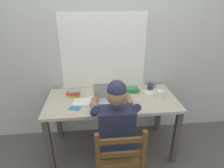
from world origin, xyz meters
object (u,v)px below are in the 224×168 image
Objects in this scene: computer_mouse at (130,105)px; coffee_mug_dark at (150,87)px; coffee_mug_spare at (98,90)px; landscape_photo_print at (75,108)px; book_stack_side at (131,90)px; laptop at (108,99)px; desk at (112,106)px; wooden_chair at (118,164)px; seated_person at (115,126)px; book_stack_main at (74,93)px; coffee_mug_white at (159,94)px.

coffee_mug_dark reaches higher than computer_mouse.
landscape_photo_print is (-0.27, -0.33, -0.05)m from coffee_mug_spare.
book_stack_side reaches higher than landscape_photo_print.
laptop reaches higher than coffee_mug_spare.
wooden_chair reaches higher than desk.
book_stack_side is (0.28, 0.61, 0.11)m from seated_person.
desk is 4.76× the size of laptop.
desk is 0.29m from computer_mouse.
seated_person is at bearing -75.42° from coffee_mug_spare.
desk is at bearing 89.01° from wooden_chair.
desk is 0.34m from book_stack_side.
seated_person is 10.77× the size of coffee_mug_dark.
wooden_chair is at bearing -107.54° from book_stack_side.
laptop reaches higher than wooden_chair.
seated_person reaches higher than laptop.
wooden_chair reaches higher than book_stack_main.
book_stack_main is at bearing 148.56° from laptop.
computer_mouse is at bearing -102.24° from book_stack_side.
laptop is (-0.04, 0.33, 0.14)m from seated_person.
coffee_mug_spare is at bearing 166.78° from coffee_mug_white.
coffee_mug_white is (0.39, 0.17, 0.03)m from computer_mouse.
seated_person is 1.33× the size of wooden_chair.
coffee_mug_dark is at bearing 3.76° from book_stack_main.
computer_mouse is (0.20, 0.25, 0.10)m from seated_person.
coffee_mug_dark is 0.55× the size of book_stack_side.
computer_mouse reaches higher than desk.
coffee_mug_white reaches higher than desk.
book_stack_main is at bearing 114.54° from landscape_photo_print.
wooden_chair is 0.75m from landscape_photo_print.
book_stack_main is (-0.47, 0.14, 0.13)m from desk.
desk is at bearing 177.77° from coffee_mug_white.
desk is at bearing 64.09° from laptop.
coffee_mug_dark is 0.67× the size of book_stack_main.
computer_mouse is at bearing -131.18° from coffee_mug_dark.
book_stack_main is (-0.45, 0.58, 0.12)m from seated_person.
coffee_mug_dark is 0.71m from coffee_mug_spare.
coffee_mug_dark is at bearing 4.70° from coffee_mug_spare.
wooden_chair is at bearing -33.12° from landscape_photo_print.
wooden_chair is 1.13m from coffee_mug_dark.
book_stack_side is at bearing 148.44° from coffee_mug_white.
desk is 0.44m from seated_person.
laptop is 2.54× the size of landscape_photo_print.
laptop is 0.43m from book_stack_side.
coffee_mug_white is at bearing 7.72° from laptop.
laptop is 1.93× the size of book_stack_main.
book_stack_side is at bearing 45.26° from landscape_photo_print.
coffee_mug_spare is at bearing 69.91° from landscape_photo_print.
desk is 0.27m from coffee_mug_spare.
desk is 12.93× the size of coffee_mug_white.
desk is 15.72× the size of computer_mouse.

